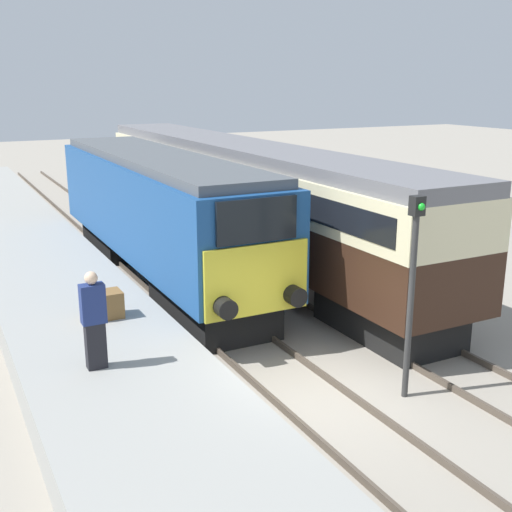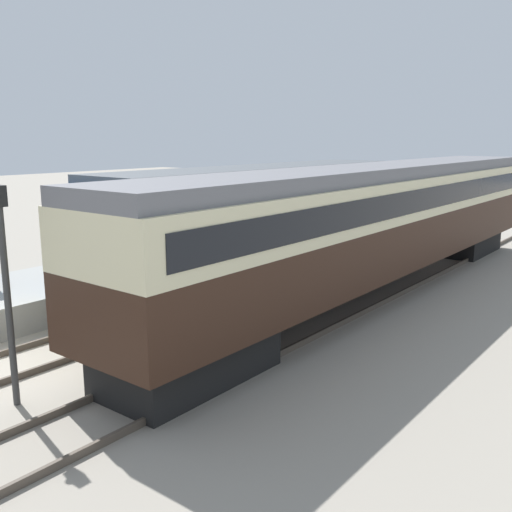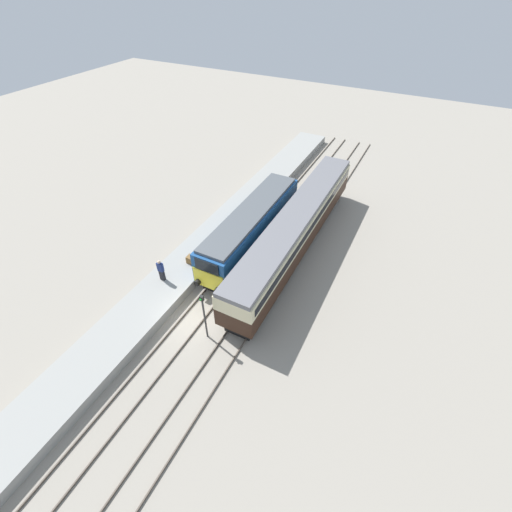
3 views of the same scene
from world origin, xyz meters
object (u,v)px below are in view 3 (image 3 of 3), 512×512
object	(u,v)px
person_on_platform	(161,270)
passenger_carriage	(296,227)
signal_post	(204,314)
locomotive	(251,227)
luggage_crate	(192,260)

from	to	relation	value
person_on_platform	passenger_carriage	bearing A→B (deg)	50.51
passenger_carriage	signal_post	size ratio (longest dim) A/B	5.26
passenger_carriage	person_on_platform	xyz separation A→B (m)	(-7.09, -8.61, -0.68)
locomotive	passenger_carriage	xyz separation A→B (m)	(3.40, 1.43, 0.27)
signal_post	person_on_platform	bearing A→B (deg)	156.64
person_on_platform	locomotive	bearing A→B (deg)	62.77
passenger_carriage	signal_post	world-z (taller)	signal_post
locomotive	passenger_carriage	size ratio (longest dim) A/B	0.64
locomotive	person_on_platform	xyz separation A→B (m)	(-3.69, -7.18, -0.41)
passenger_carriage	person_on_platform	size ratio (longest dim) A/B	11.20
passenger_carriage	person_on_platform	distance (m)	11.18
signal_post	luggage_crate	size ratio (longest dim) A/B	5.66
locomotive	luggage_crate	distance (m)	5.57
passenger_carriage	person_on_platform	world-z (taller)	passenger_carriage
luggage_crate	passenger_carriage	bearing A→B (deg)	44.24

